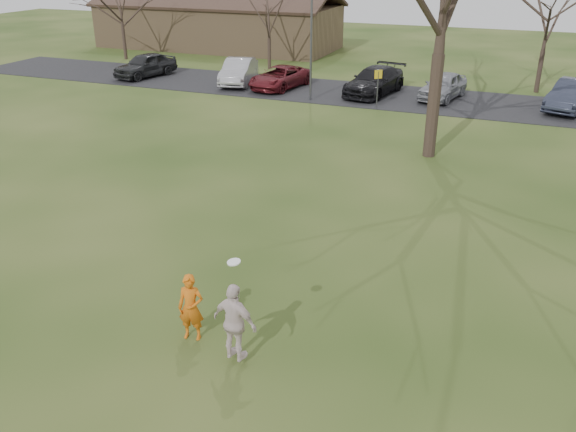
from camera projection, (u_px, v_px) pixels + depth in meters
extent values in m
plane|color=#1E380F|center=(221.00, 347.00, 13.16)|extent=(120.00, 120.00, 0.00)
cube|color=black|center=(423.00, 99.00, 34.30)|extent=(62.00, 6.50, 0.04)
imported|color=#D06011|center=(191.00, 307.00, 13.17)|extent=(0.65, 0.49, 1.59)
imported|color=#232426|center=(145.00, 65.00, 39.84)|extent=(2.86, 4.86, 1.55)
imported|color=#A2A0A5|center=(239.00, 71.00, 37.81)|extent=(2.70, 4.97, 1.56)
imported|color=maroon|center=(280.00, 77.00, 36.68)|extent=(2.92, 5.02, 1.31)
imported|color=black|center=(374.00, 81.00, 35.13)|extent=(3.04, 5.60, 1.54)
imported|color=gray|center=(443.00, 86.00, 34.09)|extent=(2.58, 4.60, 1.48)
imported|color=#292E3E|center=(572.00, 95.00, 31.71)|extent=(3.01, 5.07, 1.58)
imported|color=silver|center=(235.00, 323.00, 12.24)|extent=(1.09, 0.60, 1.77)
cylinder|color=white|center=(234.00, 262.00, 11.58)|extent=(0.27, 0.27, 0.07)
cube|color=#8C6D4C|center=(218.00, 26.00, 51.33)|extent=(20.00, 8.00, 3.50)
cylinder|color=#47474C|center=(311.00, 46.00, 32.98)|extent=(0.12, 0.12, 6.00)
cylinder|color=#47474C|center=(377.00, 90.00, 32.03)|extent=(0.06, 0.06, 2.00)
cube|color=yellow|center=(378.00, 74.00, 31.68)|extent=(0.35, 0.35, 0.45)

